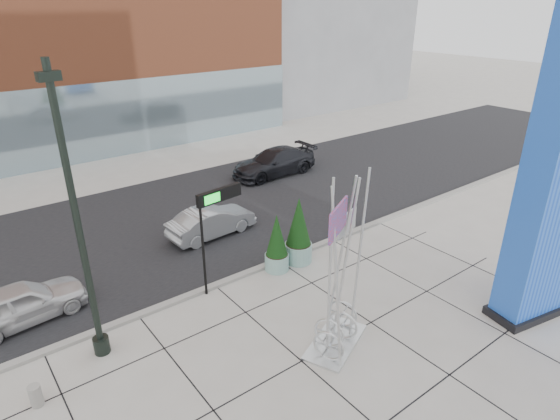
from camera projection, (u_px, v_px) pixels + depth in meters
ground at (255, 357)px, 14.03m from camera, size 160.00×160.00×0.00m
street_asphalt at (130, 235)px, 21.26m from camera, size 80.00×12.00×0.02m
curb_edge at (192, 294)px, 16.90m from camera, size 80.00×0.30×0.12m
tower_podium at (40, 69)px, 31.87m from camera, size 34.00×10.00×11.00m
tower_glass_front at (68, 126)px, 29.63m from camera, size 34.00×0.60×5.00m
building_grey_parking at (284, 8)px, 47.92m from camera, size 20.00×18.00×18.00m
lamp_post at (83, 251)px, 12.79m from camera, size 0.56×0.47×8.60m
public_art_sculpture at (338, 304)px, 14.03m from camera, size 2.70×2.08×5.50m
concrete_bollard at (36, 396)px, 12.25m from camera, size 0.32×0.32×0.63m
overhead_street_sign at (217, 206)px, 16.05m from camera, size 1.84×0.39×3.89m
round_planter_east at (298, 237)px, 18.72m from camera, size 0.95×0.95×2.38m
round_planter_mid at (299, 232)px, 18.67m from camera, size 1.12×1.12×2.80m
round_planter_west at (277, 244)px, 18.14m from camera, size 0.95×0.95×2.39m
car_white_west at (21, 304)px, 15.32m from camera, size 4.21×2.03×1.39m
car_silver_mid at (212, 222)px, 21.02m from camera, size 4.18×1.74×1.34m
car_dark_east at (274, 162)px, 28.37m from camera, size 5.40×2.20×1.57m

